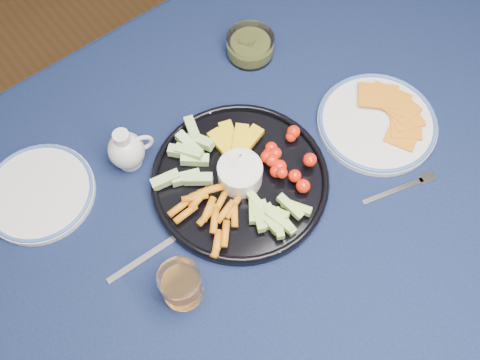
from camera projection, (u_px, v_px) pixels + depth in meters
dining_table at (290, 196)px, 1.11m from camera, size 1.67×1.07×0.75m
crudite_platter at (239, 178)px, 1.01m from camera, size 0.34×0.34×0.11m
creamer_pitcher at (127, 150)px, 1.01m from camera, size 0.09×0.07×0.10m
pickle_bowl at (250, 47)px, 1.15m from camera, size 0.10×0.10×0.05m
cheese_plate at (378, 121)px, 1.07m from camera, size 0.24×0.24×0.03m
juice_tumbler at (181, 286)px, 0.89m from camera, size 0.07×0.07×0.08m
fork_left at (161, 247)px, 0.96m from camera, size 0.19×0.03×0.00m
fork_right at (405, 187)px, 1.02m from camera, size 0.15×0.06×0.00m
side_plate_extra at (39, 193)px, 1.00m from camera, size 0.21×0.21×0.02m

